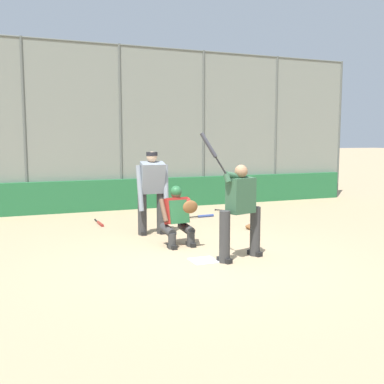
{
  "coord_description": "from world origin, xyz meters",
  "views": [
    {
      "loc": [
        2.9,
        6.78,
        2.03
      ],
      "look_at": [
        -0.19,
        -1.0,
        1.05
      ],
      "focal_mm": 42.0,
      "sensor_mm": 36.0,
      "label": 1
    }
  ],
  "objects_px": {
    "spare_bat_third_base_side": "(100,223)",
    "fielding_glove_on_dirt": "(252,227)",
    "catcher_behind_plate": "(178,215)",
    "umpire_home": "(152,190)",
    "spare_bat_by_padding": "(204,216)",
    "batter_at_plate": "(240,208)",
    "spare_bat_near_backstop": "(233,211)"
  },
  "relations": [
    {
      "from": "spare_bat_third_base_side",
      "to": "fielding_glove_on_dirt",
      "type": "xyz_separation_m",
      "value": [
        -3.13,
        1.81,
        0.02
      ]
    },
    {
      "from": "catcher_behind_plate",
      "to": "umpire_home",
      "type": "bearing_deg",
      "value": -88.5
    },
    {
      "from": "spare_bat_by_padding",
      "to": "catcher_behind_plate",
      "type": "bearing_deg",
      "value": -126.69
    },
    {
      "from": "catcher_behind_plate",
      "to": "spare_bat_third_base_side",
      "type": "height_order",
      "value": "catcher_behind_plate"
    },
    {
      "from": "batter_at_plate",
      "to": "spare_bat_near_backstop",
      "type": "distance_m",
      "value": 5.04
    },
    {
      "from": "spare_bat_near_backstop",
      "to": "spare_bat_by_padding",
      "type": "xyz_separation_m",
      "value": [
        1.08,
        0.46,
        -0.0
      ]
    },
    {
      "from": "batter_at_plate",
      "to": "catcher_behind_plate",
      "type": "xyz_separation_m",
      "value": [
        0.66,
        -1.28,
        -0.28
      ]
    },
    {
      "from": "batter_at_plate",
      "to": "spare_bat_near_backstop",
      "type": "relative_size",
      "value": 3.11
    },
    {
      "from": "batter_at_plate",
      "to": "fielding_glove_on_dirt",
      "type": "distance_m",
      "value": 2.76
    },
    {
      "from": "spare_bat_near_backstop",
      "to": "spare_bat_third_base_side",
      "type": "bearing_deg",
      "value": -122.65
    },
    {
      "from": "batter_at_plate",
      "to": "catcher_behind_plate",
      "type": "relative_size",
      "value": 1.86
    },
    {
      "from": "umpire_home",
      "to": "fielding_glove_on_dirt",
      "type": "xyz_separation_m",
      "value": [
        -2.27,
        0.28,
        -0.9
      ]
    },
    {
      "from": "umpire_home",
      "to": "spare_bat_third_base_side",
      "type": "distance_m",
      "value": 1.99
    },
    {
      "from": "spare_bat_near_backstop",
      "to": "fielding_glove_on_dirt",
      "type": "height_order",
      "value": "fielding_glove_on_dirt"
    },
    {
      "from": "catcher_behind_plate",
      "to": "spare_bat_third_base_side",
      "type": "distance_m",
      "value": 2.96
    },
    {
      "from": "fielding_glove_on_dirt",
      "to": "catcher_behind_plate",
      "type": "bearing_deg",
      "value": 23.2
    },
    {
      "from": "batter_at_plate",
      "to": "umpire_home",
      "type": "xyz_separation_m",
      "value": [
        0.81,
        -2.46,
        0.08
      ]
    },
    {
      "from": "batter_at_plate",
      "to": "spare_bat_near_backstop",
      "type": "xyz_separation_m",
      "value": [
        -2.13,
        -4.48,
        -0.85
      ]
    },
    {
      "from": "batter_at_plate",
      "to": "catcher_behind_plate",
      "type": "height_order",
      "value": "batter_at_plate"
    },
    {
      "from": "spare_bat_by_padding",
      "to": "spare_bat_near_backstop",
      "type": "bearing_deg",
      "value": 18.27
    },
    {
      "from": "umpire_home",
      "to": "spare_bat_by_padding",
      "type": "relative_size",
      "value": 2.21
    },
    {
      "from": "catcher_behind_plate",
      "to": "spare_bat_near_backstop",
      "type": "height_order",
      "value": "catcher_behind_plate"
    },
    {
      "from": "spare_bat_third_base_side",
      "to": "fielding_glove_on_dirt",
      "type": "relative_size",
      "value": 2.73
    },
    {
      "from": "batter_at_plate",
      "to": "spare_bat_near_backstop",
      "type": "height_order",
      "value": "batter_at_plate"
    },
    {
      "from": "catcher_behind_plate",
      "to": "umpire_home",
      "type": "distance_m",
      "value": 1.25
    },
    {
      "from": "umpire_home",
      "to": "spare_bat_by_padding",
      "type": "distance_m",
      "value": 2.6
    },
    {
      "from": "spare_bat_by_padding",
      "to": "spare_bat_third_base_side",
      "type": "xyz_separation_m",
      "value": [
        2.72,
        0.02,
        0.0
      ]
    },
    {
      "from": "spare_bat_by_padding",
      "to": "fielding_glove_on_dirt",
      "type": "height_order",
      "value": "fielding_glove_on_dirt"
    },
    {
      "from": "batter_at_plate",
      "to": "spare_bat_third_base_side",
      "type": "xyz_separation_m",
      "value": [
        1.67,
        -4.0,
        -0.85
      ]
    },
    {
      "from": "catcher_behind_plate",
      "to": "umpire_home",
      "type": "xyz_separation_m",
      "value": [
        0.15,
        -1.18,
        0.36
      ]
    },
    {
      "from": "umpire_home",
      "to": "spare_bat_near_backstop",
      "type": "bearing_deg",
      "value": -144.18
    },
    {
      "from": "spare_bat_third_base_side",
      "to": "spare_bat_by_padding",
      "type": "bearing_deg",
      "value": 88.45
    }
  ]
}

